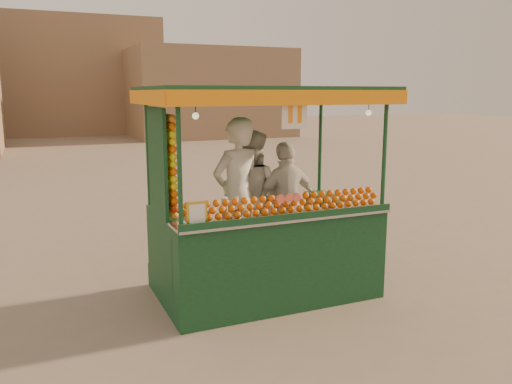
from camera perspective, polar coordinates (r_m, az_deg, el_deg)
name	(u,v)px	position (r m, az deg, el deg)	size (l,w,h in m)	color
ground	(283,290)	(6.93, 3.00, -10.63)	(90.00, 90.00, 0.00)	#766254
building_right	(209,93)	(31.37, -5.16, 10.72)	(9.00, 6.00, 5.00)	#86654C
building_center	(41,77)	(35.79, -22.49, 11.56)	(14.00, 7.00, 7.00)	#86654C
juice_cart	(262,231)	(6.47, 0.62, -4.25)	(2.86, 1.86, 2.60)	#0F391C
vendor_left	(237,195)	(6.51, -2.07, -0.36)	(0.81, 0.64, 1.94)	silver
vendor_middle	(250,197)	(6.86, -0.67, -0.53)	(1.06, 1.08, 1.76)	beige
vendor_right	(286,203)	(6.88, 3.32, -1.16)	(0.98, 0.50, 1.61)	silver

